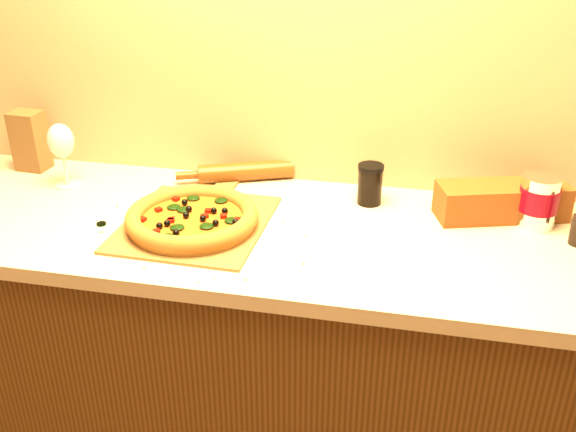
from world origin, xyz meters
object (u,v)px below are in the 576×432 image
(coffee_canister, at_px, (539,200))
(dark_jar, at_px, (370,184))
(pizza_peel, at_px, (198,221))
(pizza, at_px, (192,218))
(rolling_pin, at_px, (246,171))
(wine_glass, at_px, (61,142))

(coffee_canister, xyz_separation_m, dark_jar, (-0.45, 0.05, -0.01))
(pizza_peel, distance_m, pizza, 0.05)
(pizza, height_order, dark_jar, dark_jar)
(pizza, distance_m, dark_jar, 0.52)
(pizza_peel, bearing_deg, dark_jar, 27.63)
(pizza, bearing_deg, dark_jar, 29.84)
(pizza_peel, distance_m, coffee_canister, 0.92)
(rolling_pin, height_order, coffee_canister, coffee_canister)
(wine_glass, relative_size, dark_jar, 1.67)
(pizza, xyz_separation_m, wine_glass, (-0.47, 0.19, 0.11))
(pizza_peel, distance_m, dark_jar, 0.50)
(pizza_peel, height_order, coffee_canister, coffee_canister)
(pizza_peel, xyz_separation_m, rolling_pin, (0.05, 0.31, 0.03))
(pizza, height_order, wine_glass, wine_glass)
(coffee_canister, relative_size, wine_glass, 0.72)
(rolling_pin, bearing_deg, pizza, -98.94)
(coffee_canister, xyz_separation_m, wine_glass, (-1.37, -0.02, 0.07))
(pizza, height_order, coffee_canister, coffee_canister)
(rolling_pin, xyz_separation_m, dark_jar, (0.39, -0.09, 0.03))
(wine_glass, distance_m, dark_jar, 0.92)
(pizza_peel, height_order, wine_glass, wine_glass)
(rolling_pin, height_order, dark_jar, dark_jar)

